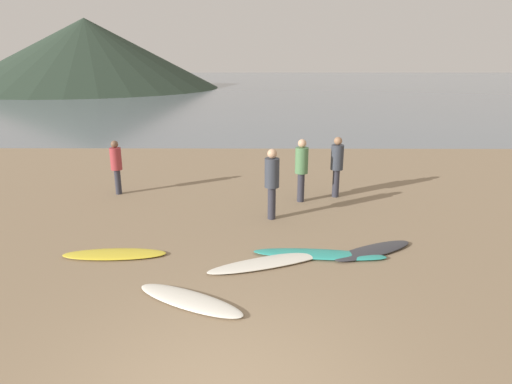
# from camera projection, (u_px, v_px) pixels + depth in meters

# --- Properties ---
(ground_plane) EXTENTS (120.00, 120.00, 0.20)m
(ground_plane) POSITION_uv_depth(u_px,v_px,m) (245.00, 181.00, 14.46)
(ground_plane) COLOR #8C7559
(ground_plane) RESTS_ON ground
(ocean_water) EXTENTS (140.00, 100.00, 0.01)m
(ocean_water) POSITION_uv_depth(u_px,v_px,m) (256.00, 83.00, 66.92)
(ocean_water) COLOR slate
(ocean_water) RESTS_ON ground
(headland_hill) EXTENTS (32.34, 32.34, 8.41)m
(headland_hill) POSITION_uv_depth(u_px,v_px,m) (87.00, 54.00, 55.07)
(headland_hill) COLOR #28382B
(headland_hill) RESTS_ON ground
(surfboard_0) EXTENTS (2.06, 0.64, 0.08)m
(surfboard_0) POSITION_uv_depth(u_px,v_px,m) (115.00, 254.00, 8.76)
(surfboard_0) COLOR yellow
(surfboard_0) RESTS_ON ground
(surfboard_1) EXTENTS (1.99, 1.40, 0.09)m
(surfboard_1) POSITION_uv_depth(u_px,v_px,m) (190.00, 300.00, 7.09)
(surfboard_1) COLOR silver
(surfboard_1) RESTS_ON ground
(surfboard_2) EXTENTS (2.49, 1.38, 0.09)m
(surfboard_2) POSITION_uv_depth(u_px,v_px,m) (270.00, 262.00, 8.41)
(surfboard_2) COLOR silver
(surfboard_2) RESTS_ON ground
(surfboard_3) EXTENTS (2.66, 0.74, 0.09)m
(surfboard_3) POSITION_uv_depth(u_px,v_px,m) (319.00, 254.00, 8.74)
(surfboard_3) COLOR teal
(surfboard_3) RESTS_ON ground
(surfboard_4) EXTENTS (1.92, 1.35, 0.09)m
(surfboard_4) POSITION_uv_depth(u_px,v_px,m) (373.00, 251.00, 8.91)
(surfboard_4) COLOR #333338
(surfboard_4) RESTS_ON ground
(person_0) EXTENTS (0.35, 0.35, 1.72)m
(person_0) POSITION_uv_depth(u_px,v_px,m) (302.00, 165.00, 11.81)
(person_0) COLOR #2D2D38
(person_0) RESTS_ON ground
(person_1) EXTENTS (0.31, 0.31, 1.55)m
(person_1) POSITION_uv_depth(u_px,v_px,m) (116.00, 163.00, 12.50)
(person_1) COLOR #2D2D38
(person_1) RESTS_ON ground
(person_2) EXTENTS (0.34, 0.34, 1.70)m
(person_2) POSITION_uv_depth(u_px,v_px,m) (337.00, 162.00, 12.21)
(person_2) COLOR #2D2D38
(person_2) RESTS_ON ground
(person_3) EXTENTS (0.35, 0.35, 1.73)m
(person_3) POSITION_uv_depth(u_px,v_px,m) (272.00, 178.00, 10.50)
(person_3) COLOR #2D2D38
(person_3) RESTS_ON ground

